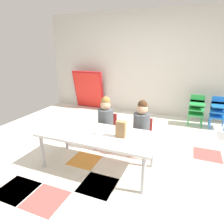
{
  "coord_description": "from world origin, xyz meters",
  "views": [
    {
      "loc": [
        0.94,
        -2.74,
        1.66
      ],
      "look_at": [
        -0.05,
        -0.28,
        0.79
      ],
      "focal_mm": 30.99,
      "sensor_mm": 36.0,
      "label": 1
    }
  ],
  "objects": [
    {
      "name": "seated_child_near_camera",
      "position": [
        -0.3,
        0.06,
        0.55
      ],
      "size": [
        0.32,
        0.31,
        0.92
      ],
      "color": "red",
      "rests_on": "ground_plane"
    },
    {
      "name": "kid_chair_green_stack",
      "position": [
        1.15,
        1.83,
        0.4
      ],
      "size": [
        0.32,
        0.3,
        0.68
      ],
      "color": "green",
      "rests_on": "ground_plane"
    },
    {
      "name": "kid_chair_blue_stack",
      "position": [
        1.59,
        1.83,
        0.4
      ],
      "size": [
        0.32,
        0.3,
        0.68
      ],
      "color": "blue",
      "rests_on": "ground_plane"
    },
    {
      "name": "ground_plane",
      "position": [
        0.0,
        -0.01,
        -0.01
      ],
      "size": [
        5.83,
        4.62,
        0.02
      ],
      "color": "silver"
    },
    {
      "name": "seated_child_middle_seat",
      "position": [
        0.31,
        0.06,
        0.55
      ],
      "size": [
        0.32,
        0.31,
        0.92
      ],
      "color": "red",
      "rests_on": "ground_plane"
    },
    {
      "name": "paper_plate_center_table",
      "position": [
        -0.47,
        -0.38,
        0.55
      ],
      "size": [
        0.18,
        0.18,
        0.01
      ],
      "primitive_type": "cylinder",
      "color": "white",
      "rests_on": "craft_table"
    },
    {
      "name": "craft_table",
      "position": [
        -0.18,
        -0.53,
        0.49
      ],
      "size": [
        1.64,
        0.71,
        0.54
      ],
      "color": "white",
      "rests_on": "ground_plane"
    },
    {
      "name": "donut_powdered_on_plate",
      "position": [
        -0.16,
        -0.55,
        0.57
      ],
      "size": [
        0.11,
        0.11,
        0.03
      ],
      "primitive_type": "torus",
      "color": "white",
      "rests_on": "craft_table"
    },
    {
      "name": "paper_bag_brown",
      "position": [
        0.17,
        -0.51,
        0.65
      ],
      "size": [
        0.13,
        0.09,
        0.22
      ],
      "primitive_type": "cube",
      "color": "#9E754C",
      "rests_on": "craft_table"
    },
    {
      "name": "folded_activity_table",
      "position": [
        -1.74,
        2.11,
        0.54
      ],
      "size": [
        0.9,
        0.29,
        1.09
      ],
      "color": "red",
      "rests_on": "ground_plane"
    },
    {
      "name": "paper_plate_near_edge",
      "position": [
        -0.16,
        -0.55,
        0.55
      ],
      "size": [
        0.18,
        0.18,
        0.01
      ],
      "primitive_type": "cylinder",
      "color": "white",
      "rests_on": "craft_table"
    },
    {
      "name": "back_wall",
      "position": [
        0.0,
        2.31,
        1.29
      ],
      "size": [
        5.83,
        0.1,
        2.58
      ],
      "primitive_type": "cube",
      "color": "beige",
      "rests_on": "ground_plane"
    }
  ]
}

